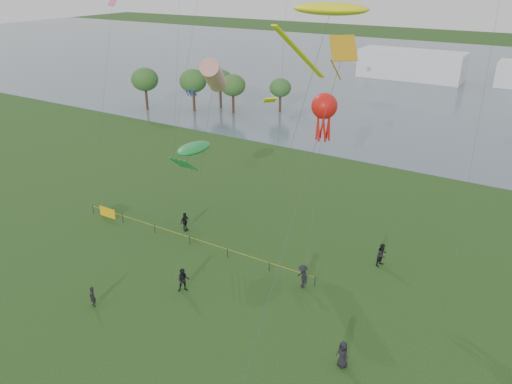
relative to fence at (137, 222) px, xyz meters
The scene contains 16 objects.
ground_plane 19.25m from the fence, 41.10° to the right, with size 400.00×400.00×0.00m, color #183611.
lake 88.55m from the fence, 80.57° to the left, with size 400.00×120.00×0.08m, color slate.
pavilion_left 82.42m from the fence, 88.26° to the left, with size 22.00×8.00×6.00m, color white.
trees 42.27m from the fence, 117.77° to the left, with size 24.24×14.48×7.07m.
fence is the anchor object (origin of this frame).
spectator_a 11.49m from the fence, 29.40° to the right, with size 0.91×0.71×1.87m, color black.
spectator_b 17.40m from the fence, ahead, with size 1.23×0.71×1.91m, color black.
spectator_c 4.58m from the fence, 23.61° to the left, with size 1.06×0.44×1.81m, color black.
spectator_d 24.07m from the fence, 16.37° to the right, with size 0.87×0.57×1.78m, color black.
spectator_f 11.88m from the fence, 61.64° to the right, with size 0.58×0.38×1.58m, color black.
spectator_g 22.18m from the fence, 14.21° to the left, with size 0.95×0.74×1.95m, color black.
kite_stingray 25.48m from the fence, 10.86° to the left, with size 5.77×10.15×20.03m.
kite_windsock 15.44m from the fence, 72.12° to the left, with size 4.25×9.17×14.80m.
kite_creature 8.79m from the fence, 43.22° to the left, with size 6.07×4.49×7.79m.
kite_octopus 20.09m from the fence, 26.07° to the left, with size 3.91×9.48×12.98m.
kite_delta 26.77m from the fence, 12.07° to the right, with size 1.56×15.21×18.82m.
Camera 1 is at (16.21, -16.78, 22.02)m, focal length 35.00 mm.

